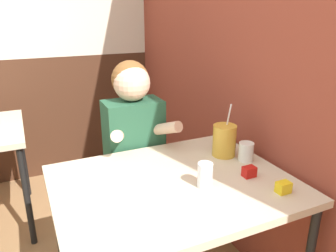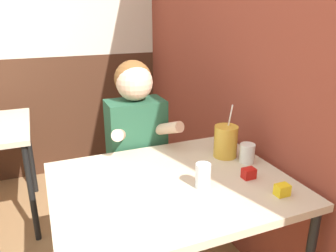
# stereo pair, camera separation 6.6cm
# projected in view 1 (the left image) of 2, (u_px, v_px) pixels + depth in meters

# --- Properties ---
(brick_wall_right) EXTENTS (0.08, 4.23, 2.70)m
(brick_wall_right) POSITION_uv_depth(u_px,v_px,m) (208.00, 32.00, 2.16)
(brick_wall_right) COLOR brown
(brick_wall_right) RESTS_ON ground_plane
(back_wall) EXTENTS (5.40, 0.09, 2.70)m
(back_wall) POSITION_uv_depth(u_px,v_px,m) (2.00, 27.00, 2.65)
(back_wall) COLOR beige
(back_wall) RESTS_ON ground_plane
(main_table) EXTENTS (1.08, 0.85, 0.74)m
(main_table) POSITION_uv_depth(u_px,v_px,m) (173.00, 193.00, 1.53)
(main_table) COLOR beige
(main_table) RESTS_ON ground_plane
(person_seated) EXTENTS (0.42, 0.41, 1.22)m
(person_seated) POSITION_uv_depth(u_px,v_px,m) (134.00, 154.00, 2.01)
(person_seated) COLOR #235138
(person_seated) RESTS_ON ground_plane
(cocktail_pitcher) EXTENTS (0.13, 0.13, 0.29)m
(cocktail_pitcher) POSITION_uv_depth(u_px,v_px,m) (224.00, 140.00, 1.76)
(cocktail_pitcher) COLOR gold
(cocktail_pitcher) RESTS_ON main_table
(glass_near_pitcher) EXTENTS (0.07, 0.07, 0.11)m
(glass_near_pitcher) POSITION_uv_depth(u_px,v_px,m) (205.00, 175.00, 1.45)
(glass_near_pitcher) COLOR silver
(glass_near_pitcher) RESTS_ON main_table
(glass_center) EXTENTS (0.08, 0.08, 0.10)m
(glass_center) POSITION_uv_depth(u_px,v_px,m) (246.00, 152.00, 1.71)
(glass_center) COLOR silver
(glass_center) RESTS_ON main_table
(condiment_ketchup) EXTENTS (0.06, 0.04, 0.05)m
(condiment_ketchup) POSITION_uv_depth(u_px,v_px,m) (249.00, 172.00, 1.55)
(condiment_ketchup) COLOR #B7140F
(condiment_ketchup) RESTS_ON main_table
(condiment_mustard) EXTENTS (0.06, 0.04, 0.05)m
(condiment_mustard) POSITION_uv_depth(u_px,v_px,m) (283.00, 187.00, 1.41)
(condiment_mustard) COLOR yellow
(condiment_mustard) RESTS_ON main_table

